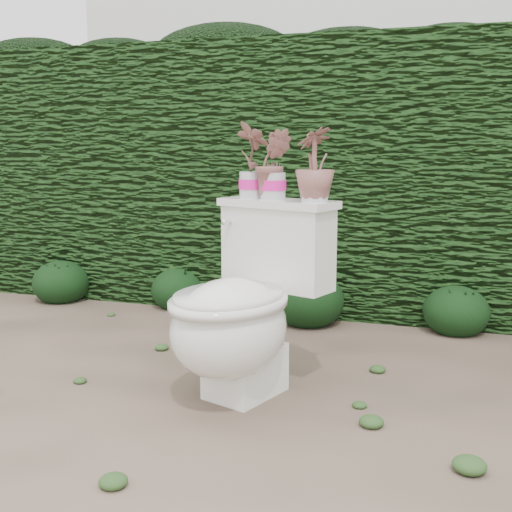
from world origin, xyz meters
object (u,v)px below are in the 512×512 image
(toilet, at_px, (242,310))
(potted_plant_left, at_px, (252,162))
(potted_plant_right, at_px, (315,167))
(potted_plant_center, at_px, (273,166))

(toilet, height_order, potted_plant_left, potted_plant_left)
(potted_plant_left, relative_size, potted_plant_right, 1.10)
(toilet, relative_size, potted_plant_left, 2.60)
(potted_plant_left, height_order, potted_plant_center, potted_plant_left)
(toilet, xyz_separation_m, potted_plant_center, (0.06, 0.23, 0.56))
(toilet, height_order, potted_plant_center, potted_plant_center)
(toilet, xyz_separation_m, potted_plant_right, (0.25, 0.17, 0.56))
(potted_plant_center, distance_m, potted_plant_right, 0.20)
(potted_plant_left, bearing_deg, toilet, 130.47)
(toilet, distance_m, potted_plant_center, 0.61)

